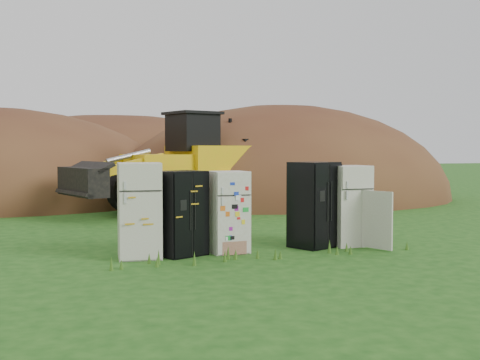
{
  "coord_description": "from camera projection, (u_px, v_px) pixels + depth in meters",
  "views": [
    {
      "loc": [
        -4.5,
        -11.66,
        2.14
      ],
      "look_at": [
        0.42,
        2.0,
        1.38
      ],
      "focal_mm": 45.0,
      "sensor_mm": 36.0,
      "label": 1
    }
  ],
  "objects": [
    {
      "name": "fridge_open_door",
      "position": [
        349.0,
        206.0,
        13.28
      ],
      "size": [
        0.81,
        0.75,
        1.77
      ],
      "primitive_type": null,
      "rotation": [
        0.0,
        0.0,
        0.01
      ],
      "color": "silver",
      "rests_on": "ground"
    },
    {
      "name": "fridge_sticker",
      "position": [
        228.0,
        212.0,
        12.38
      ],
      "size": [
        0.77,
        0.72,
        1.68
      ],
      "primitive_type": null,
      "rotation": [
        0.0,
        0.0,
        0.04
      ],
      "color": "silver",
      "rests_on": "ground"
    },
    {
      "name": "dirt_mound_right",
      "position": [
        284.0,
        200.0,
        25.0
      ],
      "size": [
        14.63,
        10.73,
        7.9
      ],
      "primitive_type": "ellipsoid",
      "color": "#4D2618",
      "rests_on": "ground"
    },
    {
      "name": "fridge_leftmost",
      "position": [
        139.0,
        210.0,
        11.76
      ],
      "size": [
        0.91,
        0.88,
        1.87
      ],
      "primitive_type": null,
      "rotation": [
        0.0,
        0.0,
        -0.11
      ],
      "color": "silver",
      "rests_on": "ground"
    },
    {
      "name": "fridge_black_right",
      "position": [
        314.0,
        205.0,
        13.05
      ],
      "size": [
        1.16,
        1.08,
        1.85
      ],
      "primitive_type": null,
      "rotation": [
        0.0,
        0.0,
        0.41
      ],
      "color": "black",
      "rests_on": "ground"
    },
    {
      "name": "wheel_loader",
      "position": [
        171.0,
        163.0,
        19.68
      ],
      "size": [
        7.48,
        4.69,
        3.37
      ],
      "primitive_type": null,
      "rotation": [
        0.0,
        0.0,
        0.29
      ],
      "color": "#E7A70F",
      "rests_on": "ground"
    },
    {
      "name": "fridge_black_side",
      "position": [
        181.0,
        213.0,
        12.02
      ],
      "size": [
        1.09,
        0.99,
        1.7
      ],
      "primitive_type": null,
      "rotation": [
        0.0,
        0.0,
        0.39
      ],
      "color": "black",
      "rests_on": "ground"
    },
    {
      "name": "dirt_mound_back",
      "position": [
        117.0,
        192.0,
        29.52
      ],
      "size": [
        20.08,
        13.38,
        7.57
      ],
      "primitive_type": "ellipsoid",
      "color": "#4D2618",
      "rests_on": "ground"
    },
    {
      "name": "ground",
      "position": [
        254.0,
        251.0,
        12.58
      ],
      "size": [
        120.0,
        120.0,
        0.0
      ],
      "primitive_type": "plane",
      "color": "#1A4C14",
      "rests_on": "ground"
    }
  ]
}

